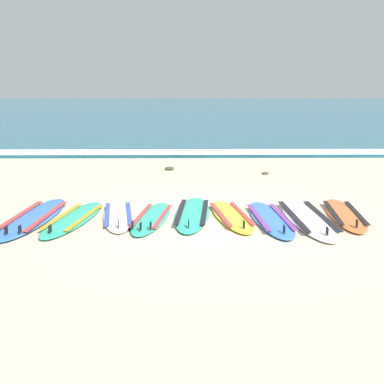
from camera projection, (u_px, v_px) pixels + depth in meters
ground_plane at (214, 219)px, 7.58m from camera, size 80.00×80.00×0.00m
sea at (191, 108)px, 43.08m from camera, size 80.00×60.00×0.10m
wave_foam_strip at (201, 153)px, 14.41m from camera, size 80.00×1.17×0.11m
surfboard_0 at (33, 217)px, 7.51m from camera, size 0.80×2.52×0.18m
surfboard_1 at (74, 219)px, 7.45m from camera, size 0.88×2.21×0.18m
surfboard_2 at (118, 215)px, 7.62m from camera, size 0.77×1.99×0.18m
surfboard_3 at (152, 218)px, 7.49m from camera, size 0.75×1.99×0.18m
surfboard_4 at (192, 214)px, 7.74m from camera, size 0.73×2.26×0.18m
surfboard_5 at (231, 216)px, 7.61m from camera, size 0.79×2.05×0.18m
surfboard_6 at (270, 219)px, 7.44m from camera, size 0.66×2.18×0.18m
surfboard_7 at (307, 217)px, 7.51m from camera, size 0.70×2.56×0.18m
surfboard_8 at (344, 214)px, 7.69m from camera, size 0.75×2.13×0.18m
seaweed_clump_near_shoreline at (169, 168)px, 11.89m from camera, size 0.24×0.19×0.08m
seaweed_clump_mid_sand at (265, 173)px, 11.32m from camera, size 0.17×0.14×0.06m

